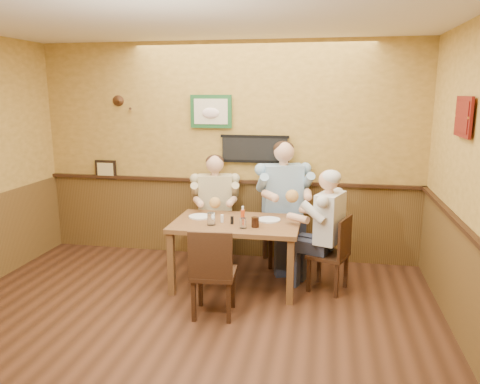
% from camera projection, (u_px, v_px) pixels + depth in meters
% --- Properties ---
extents(room, '(5.02, 5.03, 2.81)m').
position_uv_depth(room, '(182.00, 152.00, 3.77)').
color(room, '#341C0F').
rests_on(room, ground).
extents(dining_table, '(1.40, 0.90, 0.75)m').
position_uv_depth(dining_table, '(236.00, 229.00, 5.23)').
color(dining_table, brown).
rests_on(dining_table, ground).
extents(chair_back_left, '(0.49, 0.49, 0.88)m').
position_uv_depth(chair_back_left, '(216.00, 228.00, 6.05)').
color(chair_back_left, '#372011').
rests_on(chair_back_left, ground).
extents(chair_back_right, '(0.58, 0.58, 0.99)m').
position_uv_depth(chair_back_right, '(282.00, 226.00, 5.95)').
color(chair_back_right, '#372011').
rests_on(chair_back_right, ground).
extents(chair_right_end, '(0.50, 0.50, 0.85)m').
position_uv_depth(chair_right_end, '(328.00, 253.00, 5.15)').
color(chair_right_end, '#372011').
rests_on(chair_right_end, ground).
extents(chair_near_side, '(0.45, 0.45, 0.90)m').
position_uv_depth(chair_near_side, '(214.00, 271.00, 4.56)').
color(chair_near_side, '#372011').
rests_on(chair_near_side, ground).
extents(diner_tan_shirt, '(0.70, 0.70, 1.25)m').
position_uv_depth(diner_tan_shirt, '(215.00, 214.00, 6.02)').
color(diner_tan_shirt, '#CDBE8C').
rests_on(diner_tan_shirt, ground).
extents(diner_blue_polo, '(0.83, 0.83, 1.41)m').
position_uv_depth(diner_blue_polo, '(282.00, 210.00, 5.90)').
color(diner_blue_polo, '#8AB0D0').
rests_on(diner_blue_polo, ground).
extents(diner_white_elder, '(0.72, 0.72, 1.22)m').
position_uv_depth(diner_white_elder, '(329.00, 237.00, 5.11)').
color(diner_white_elder, silver).
rests_on(diner_white_elder, ground).
extents(water_glass_left, '(0.12, 0.12, 0.14)m').
position_uv_depth(water_glass_left, '(211.00, 219.00, 5.07)').
color(water_glass_left, white).
rests_on(water_glass_left, dining_table).
extents(water_glass_mid, '(0.09, 0.09, 0.11)m').
position_uv_depth(water_glass_mid, '(243.00, 223.00, 4.95)').
color(water_glass_mid, white).
rests_on(water_glass_mid, dining_table).
extents(cola_tumbler, '(0.09, 0.09, 0.11)m').
position_uv_depth(cola_tumbler, '(255.00, 222.00, 4.99)').
color(cola_tumbler, black).
rests_on(cola_tumbler, dining_table).
extents(hot_sauce_bottle, '(0.05, 0.05, 0.18)m').
position_uv_depth(hot_sauce_bottle, '(243.00, 216.00, 5.09)').
color(hot_sauce_bottle, '#CA4015').
rests_on(hot_sauce_bottle, dining_table).
extents(salt_shaker, '(0.04, 0.04, 0.09)m').
position_uv_depth(salt_shaker, '(222.00, 219.00, 5.17)').
color(salt_shaker, silver).
rests_on(salt_shaker, dining_table).
extents(pepper_shaker, '(0.04, 0.04, 0.09)m').
position_uv_depth(pepper_shaker, '(232.00, 220.00, 5.11)').
color(pepper_shaker, black).
rests_on(pepper_shaker, dining_table).
extents(plate_far_left, '(0.31, 0.31, 0.02)m').
position_uv_depth(plate_far_left, '(200.00, 216.00, 5.39)').
color(plate_far_left, silver).
rests_on(plate_far_left, dining_table).
extents(plate_far_right, '(0.31, 0.31, 0.02)m').
position_uv_depth(plate_far_right, '(269.00, 220.00, 5.25)').
color(plate_far_right, silver).
rests_on(plate_far_right, dining_table).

